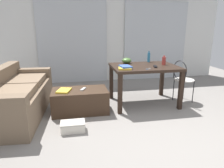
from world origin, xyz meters
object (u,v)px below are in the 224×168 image
object	(u,v)px
couch	(15,97)
bowl	(127,61)
bottle_far	(149,57)
tv_remote_primary	(83,89)
book_stack	(125,67)
scissors	(148,69)
shoebox	(73,127)
bottle_near	(164,61)
magazine	(64,91)
craft_table	(144,71)
coffee_table	(80,101)
wire_chair	(182,76)

from	to	relation	value
couch	bowl	size ratio (longest dim) A/B	10.85
bottle_far	tv_remote_primary	distance (m)	1.56
book_stack	scissors	bearing A→B (deg)	-18.23
bowl	shoebox	xyz separation A→B (m)	(-1.10, -1.21, -0.74)
bottle_far	bottle_near	bearing A→B (deg)	-65.33
scissors	magazine	size ratio (longest dim) A/B	0.34
craft_table	couch	bearing A→B (deg)	-177.01
book_stack	craft_table	bearing A→B (deg)	25.62
couch	tv_remote_primary	size ratio (longest dim) A/B	12.26
tv_remote_primary	bottle_near	bearing A→B (deg)	31.83
tv_remote_primary	bowl	bearing A→B (deg)	53.74
bottle_near	bowl	size ratio (longest dim) A/B	0.98
bottle_near	scissors	xyz separation A→B (m)	(-0.44, -0.34, -0.07)
bottle_far	tv_remote_primary	xyz separation A→B (m)	(-1.39, -0.56, -0.44)
craft_table	bowl	xyz separation A→B (m)	(-0.26, 0.32, 0.15)
book_stack	tv_remote_primary	distance (m)	0.83
bottle_far	scissors	xyz separation A→B (m)	(-0.27, -0.71, -0.10)
scissors	bottle_far	bearing A→B (deg)	68.78
coffee_table	bottle_near	xyz separation A→B (m)	(1.62, 0.19, 0.63)
coffee_table	craft_table	world-z (taller)	craft_table
bottle_far	shoebox	xyz separation A→B (m)	(-1.59, -1.27, -0.78)
craft_table	book_stack	world-z (taller)	book_stack
coffee_table	wire_chair	size ratio (longest dim) A/B	1.14
craft_table	bottle_near	bearing A→B (deg)	1.78
coffee_table	shoebox	bearing A→B (deg)	-100.82
tv_remote_primary	coffee_table	bearing A→B (deg)	-160.15
coffee_table	couch	bearing A→B (deg)	176.77
couch	coffee_table	bearing A→B (deg)	-3.23
bottle_far	bowl	world-z (taller)	bottle_far
couch	magazine	xyz separation A→B (m)	(0.81, -0.10, 0.10)
scissors	coffee_table	bearing A→B (deg)	172.82
magazine	craft_table	bearing A→B (deg)	24.45
craft_table	shoebox	world-z (taller)	craft_table
bottle_near	book_stack	distance (m)	0.85
craft_table	scissors	distance (m)	0.35
bottle_far	shoebox	distance (m)	2.18
book_stack	shoebox	distance (m)	1.36
bottle_near	shoebox	world-z (taller)	bottle_near
shoebox	couch	bearing A→B (deg)	140.54
craft_table	scissors	xyz separation A→B (m)	(-0.05, -0.33, 0.10)
bottle_near	bottle_far	distance (m)	0.40
magazine	scissors	bearing A→B (deg)	11.75
book_stack	magazine	distance (m)	1.13
couch	bowl	bearing A→B (deg)	12.17
wire_chair	craft_table	bearing A→B (deg)	175.20
scissors	wire_chair	bearing A→B (deg)	18.13
bottle_near	bottle_far	world-z (taller)	bottle_far
shoebox	bowl	bearing A→B (deg)	47.68
bottle_near	book_stack	size ratio (longest dim) A/B	0.56
magazine	shoebox	xyz separation A→B (m)	(0.13, -0.67, -0.34)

